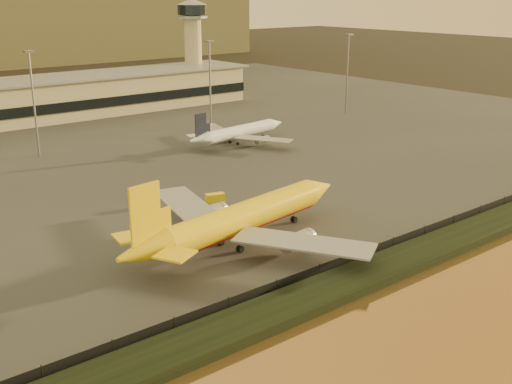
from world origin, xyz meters
The scene contains 10 objects.
ground centered at (0.00, 0.00, 0.00)m, with size 900.00×900.00×0.00m, color black.
embankment centered at (0.00, -17.00, 0.70)m, with size 320.00×7.00×1.40m, color black.
tarmac centered at (0.00, 95.00, 0.10)m, with size 320.00×220.00×0.20m, color #2D2D2D.
perimeter_fence centered at (0.00, -13.00, 1.30)m, with size 300.00×0.05×2.20m, color black.
control_tower centered at (70.00, 131.00, 21.66)m, with size 11.20×11.20×35.50m.
apron_light_masts centered at (15.00, 75.00, 15.70)m, with size 152.20×12.20×25.40m.
dhl_cargo_jet centered at (-6.42, 4.33, 4.46)m, with size 47.78×46.33×14.28m.
white_narrowbody_jet centered at (36.48, 60.30, 3.12)m, with size 34.01×32.93×9.77m.
gse_vehicle_yellow centered at (2.78, 24.33, 1.02)m, with size 3.62×1.63×1.63m, color yellow.
gse_vehicle_white centered at (-7.04, 29.07, 1.17)m, with size 4.30×1.94×1.94m, color white.
Camera 1 is at (-65.07, -71.21, 39.38)m, focal length 45.00 mm.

